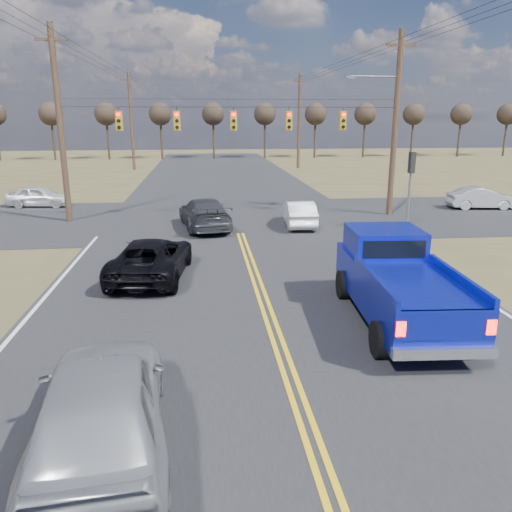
{
  "coord_description": "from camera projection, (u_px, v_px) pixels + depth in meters",
  "views": [
    {
      "loc": [
        -1.8,
        -9.62,
        5.48
      ],
      "look_at": [
        -0.25,
        4.57,
        1.5
      ],
      "focal_mm": 35.0,
      "sensor_mm": 36.0,
      "label": 1
    }
  ],
  "objects": [
    {
      "name": "signal_gantry",
      "position": [
        243.0,
        125.0,
        26.6
      ],
      "size": [
        19.6,
        4.83,
        10.0
      ],
      "color": "#473323",
      "rests_on": "ground"
    },
    {
      "name": "cross_car_west",
      "position": [
        39.0,
        196.0,
        31.46
      ],
      "size": [
        1.9,
        4.01,
        1.32
      ],
      "primitive_type": "imported",
      "rotation": [
        0.0,
        0.0,
        1.48
      ],
      "color": "silver",
      "rests_on": "ground"
    },
    {
      "name": "ground",
      "position": [
        290.0,
        378.0,
        10.87
      ],
      "size": [
        160.0,
        160.0,
        0.0
      ],
      "primitive_type": "plane",
      "color": "brown",
      "rests_on": "ground"
    },
    {
      "name": "dgrey_car_queue",
      "position": [
        204.0,
        213.0,
        25.33
      ],
      "size": [
        2.91,
        5.54,
        1.53
      ],
      "primitive_type": "imported",
      "rotation": [
        0.0,
        0.0,
        3.29
      ],
      "color": "#36373C",
      "rests_on": "ground"
    },
    {
      "name": "road_main",
      "position": [
        248.0,
        256.0,
        20.45
      ],
      "size": [
        14.0,
        120.0,
        0.02
      ],
      "primitive_type": "cube",
      "color": "#28282B",
      "rests_on": "ground"
    },
    {
      "name": "pickup_truck",
      "position": [
        397.0,
        282.0,
        13.69
      ],
      "size": [
        2.77,
        6.29,
        2.31
      ],
      "rotation": [
        0.0,
        0.0,
        -0.06
      ],
      "color": "black",
      "rests_on": "ground"
    },
    {
      "name": "treeline",
      "position": [
        225.0,
        114.0,
        35.16
      ],
      "size": [
        87.0,
        117.8,
        7.4
      ],
      "color": "#33261C",
      "rests_on": "ground"
    },
    {
      "name": "cross_car_east_near",
      "position": [
        481.0,
        198.0,
        30.74
      ],
      "size": [
        1.78,
        4.11,
        1.31
      ],
      "primitive_type": "imported",
      "rotation": [
        0.0,
        0.0,
        1.47
      ],
      "color": "#ADAEB5",
      "rests_on": "ground"
    },
    {
      "name": "white_car_queue",
      "position": [
        299.0,
        213.0,
        25.87
      ],
      "size": [
        1.7,
        4.14,
        1.33
      ],
      "primitive_type": "imported",
      "rotation": [
        0.0,
        0.0,
        3.07
      ],
      "color": "white",
      "rests_on": "ground"
    },
    {
      "name": "road_cross",
      "position": [
        235.0,
        218.0,
        28.11
      ],
      "size": [
        120.0,
        12.0,
        0.02
      ],
      "primitive_type": "cube",
      "color": "#28282B",
      "rests_on": "ground"
    },
    {
      "name": "silver_suv",
      "position": [
        101.0,
        406.0,
        8.21
      ],
      "size": [
        2.65,
        5.43,
        1.79
      ],
      "primitive_type": "imported",
      "rotation": [
        0.0,
        0.0,
        3.25
      ],
      "color": "#9FA1A7",
      "rests_on": "ground"
    },
    {
      "name": "black_suv",
      "position": [
        151.0,
        258.0,
        17.53
      ],
      "size": [
        2.91,
        5.32,
        1.41
      ],
      "primitive_type": "imported",
      "rotation": [
        0.0,
        0.0,
        3.03
      ],
      "color": "black",
      "rests_on": "ground"
    },
    {
      "name": "utility_poles",
      "position": [
        235.0,
        122.0,
        25.75
      ],
      "size": [
        19.6,
        58.32,
        10.0
      ],
      "color": "#473323",
      "rests_on": "ground"
    }
  ]
}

